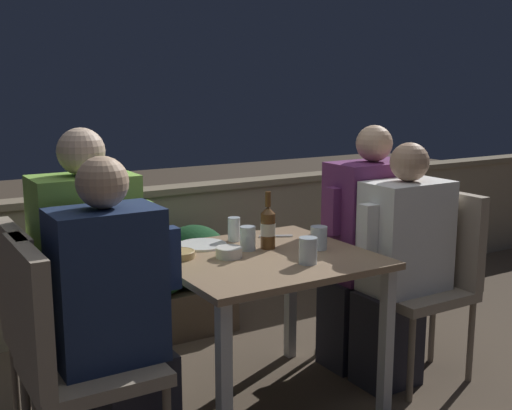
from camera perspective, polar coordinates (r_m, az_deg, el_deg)
The scene contains 22 objects.
ground_plane at distance 3.19m, azimuth 0.63°, elevation -17.23°, with size 16.00×16.00×0.00m, color brown.
parapet_wall at distance 4.15m, azimuth -9.15°, elevation -4.24°, with size 9.00×0.18×0.85m.
dining_table at distance 2.94m, azimuth 0.66°, elevation -6.30°, with size 0.92×0.86×0.73m.
planter_hedge at distance 3.85m, azimuth -8.79°, elevation -6.41°, with size 0.91×0.47×0.65m.
chair_left_near at distance 2.46m, azimuth -16.93°, elevation -11.88°, with size 0.48×0.47×0.96m.
person_navy_jumper at distance 2.49m, azimuth -12.20°, elevation -9.92°, with size 0.48×0.26×1.25m.
chair_left_far at distance 2.74m, azimuth -18.22°, elevation -9.54°, with size 0.48×0.47×0.96m.
person_green_blouse at distance 2.76m, azimuth -14.07°, elevation -7.03°, with size 0.49×0.26×1.33m.
chair_right_near at distance 3.42m, azimuth 15.21°, elevation -5.26°, with size 0.48×0.47×0.96m.
person_white_polo at distance 3.27m, azimuth 12.64°, elevation -5.22°, with size 0.50×0.26×1.22m.
chair_right_far at distance 3.61m, azimuth 12.25°, elevation -4.28°, with size 0.48×0.47×0.96m.
person_purple_stripe at distance 3.46m, azimuth 9.74°, elevation -3.68°, with size 0.52×0.26×1.28m.
beer_bottle at distance 3.00m, azimuth 1.07°, elevation -1.96°, with size 0.07×0.07×0.27m.
plate_0 at distance 3.08m, azimuth -4.82°, elevation -3.54°, with size 0.24×0.24×0.01m.
bowl_0 at distance 2.87m, azimuth -2.42°, elevation -4.16°, with size 0.12×0.12×0.05m.
bowl_1 at distance 2.88m, azimuth -6.89°, elevation -4.33°, with size 0.15×0.15×0.03m.
glass_cup_0 at distance 3.01m, azimuth 5.60°, elevation -2.93°, with size 0.08×0.08×0.11m.
glass_cup_1 at distance 2.77m, azimuth 4.64°, elevation -4.06°, with size 0.08×0.08×0.12m.
glass_cup_2 at distance 3.15m, azimuth -1.97°, elevation -2.16°, with size 0.06×0.06×0.12m.
glass_cup_3 at distance 2.98m, azimuth -0.74°, elevation -2.98°, with size 0.07×0.07×0.11m.
fork_0 at distance 3.25m, azimuth 1.79°, elevation -2.78°, with size 0.16×0.09×0.01m.
potted_plant at distance 4.26m, azimuth 12.46°, elevation -4.31°, with size 0.30×0.30×0.66m.
Camera 1 is at (-1.48, -2.39, 1.50)m, focal length 45.00 mm.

